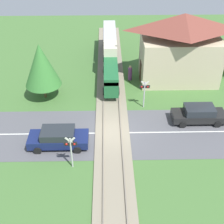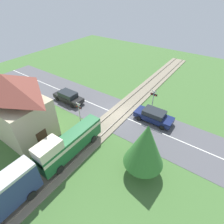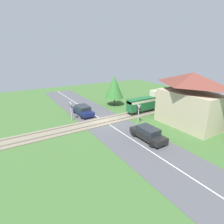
{
  "view_description": "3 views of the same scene",
  "coord_description": "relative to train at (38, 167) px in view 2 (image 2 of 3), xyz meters",
  "views": [
    {
      "loc": [
        -0.43,
        -19.83,
        16.1
      ],
      "look_at": [
        0.0,
        1.29,
        1.2
      ],
      "focal_mm": 50.0,
      "sensor_mm": 36.0,
      "label": 1
    },
    {
      "loc": [
        -9.58,
        14.81,
        13.55
      ],
      "look_at": [
        0.0,
        1.29,
        1.2
      ],
      "focal_mm": 28.0,
      "sensor_mm": 36.0,
      "label": 2
    },
    {
      "loc": [
        20.17,
        -11.2,
        9.28
      ],
      "look_at": [
        0.0,
        1.29,
        1.2
      ],
      "focal_mm": 28.0,
      "sensor_mm": 36.0,
      "label": 3
    }
  ],
  "objects": [
    {
      "name": "road_surface",
      "position": [
        0.0,
        -11.31,
        -1.84
      ],
      "size": [
        48.0,
        6.4,
        0.02
      ],
      "color": "#515156",
      "rests_on": "ground_plane"
    },
    {
      "name": "car_far_side",
      "position": [
        7.35,
        -9.87,
        -1.07
      ],
      "size": [
        4.49,
        1.86,
        1.51
      ],
      "color": "black",
      "rests_on": "ground_plane"
    },
    {
      "name": "car_near_crossing",
      "position": [
        -4.16,
        -12.75,
        -1.06
      ],
      "size": [
        4.58,
        1.99,
        1.51
      ],
      "color": "#141E4C",
      "rests_on": "ground_plane"
    },
    {
      "name": "ground_plane",
      "position": [
        0.0,
        -11.31,
        -1.85
      ],
      "size": [
        60.0,
        60.0,
        0.0
      ],
      "primitive_type": "plane",
      "color": "#426B33"
    },
    {
      "name": "tree_roadside_hedge",
      "position": [
        -6.31,
        -5.63,
        1.53
      ],
      "size": [
        3.35,
        3.35,
        5.4
      ],
      "color": "brown",
      "rests_on": "ground_plane"
    },
    {
      "name": "station_building",
      "position": [
        6.95,
        -2.53,
        1.57
      ],
      "size": [
        8.31,
        4.67,
        6.99
      ],
      "color": "#C6B793",
      "rests_on": "ground_plane"
    },
    {
      "name": "pedestrian_by_station",
      "position": [
        2.03,
        -2.43,
        -1.12
      ],
      "size": [
        0.4,
        0.4,
        1.62
      ],
      "color": "#7F3D84",
      "rests_on": "ground_plane"
    },
    {
      "name": "crossing_signal_west_approach",
      "position": [
        -2.93,
        -15.06,
        -0.08
      ],
      "size": [
        0.9,
        0.18,
        2.73
      ],
      "color": "#B7B7B7",
      "rests_on": "ground_plane"
    },
    {
      "name": "train",
      "position": [
        0.0,
        0.0,
        0.0
      ],
      "size": [
        1.58,
        13.62,
        3.18
      ],
      "color": "#1E6033",
      "rests_on": "track_bed"
    },
    {
      "name": "crossing_signal_east_approach",
      "position": [
        2.93,
        -7.56,
        -0.08
      ],
      "size": [
        0.9,
        0.18,
        2.73
      ],
      "color": "#B7B7B7",
      "rests_on": "ground_plane"
    },
    {
      "name": "track_bed",
      "position": [
        0.0,
        -11.31,
        -1.79
      ],
      "size": [
        2.8,
        48.0,
        0.24
      ],
      "color": "gray",
      "rests_on": "ground_plane"
    }
  ]
}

